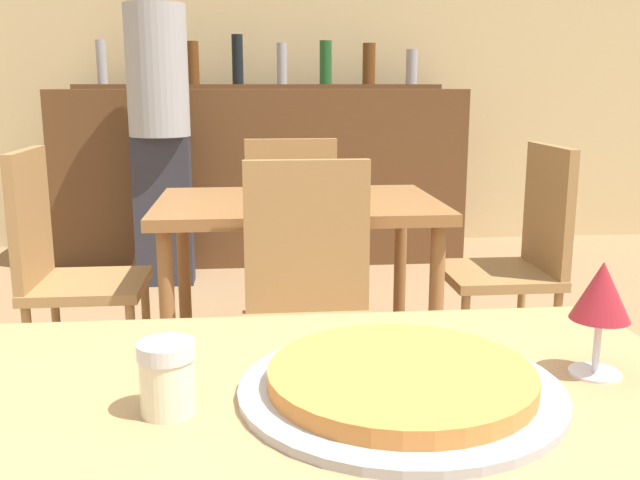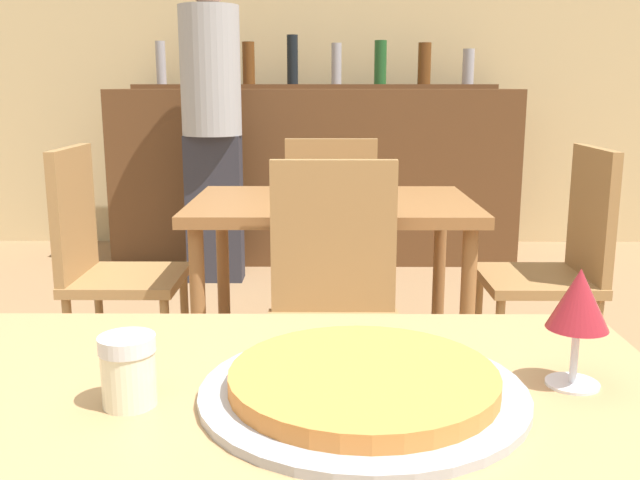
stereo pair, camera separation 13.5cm
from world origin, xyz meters
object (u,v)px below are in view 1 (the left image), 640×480
object	(u,v)px
chair_far_side_left	(62,262)
pizza_tray	(401,382)
chair_far_side_right	(520,252)
wine_glass	(601,294)
chair_far_side_front	(310,298)
person_standing	(159,114)
cheese_shaker	(167,377)
chair_far_side_back	(290,229)

from	to	relation	value
chair_far_side_left	pizza_tray	xyz separation A→B (m)	(0.86, -1.68, 0.24)
chair_far_side_right	wine_glass	xyz separation A→B (m)	(-0.54, -1.64, 0.34)
chair_far_side_left	chair_far_side_right	xyz separation A→B (m)	(1.67, 0.00, 0.00)
chair_far_side_front	person_standing	distance (m)	2.26
chair_far_side_front	cheese_shaker	xyz separation A→B (m)	(-0.27, -1.19, 0.27)
pizza_tray	wine_glass	bearing A→B (deg)	7.76
chair_far_side_front	chair_far_side_left	size ratio (longest dim) A/B	1.00
cheese_shaker	wine_glass	distance (m)	0.58
chair_far_side_left	wine_glass	bearing A→B (deg)	-145.37
cheese_shaker	person_standing	world-z (taller)	person_standing
chair_far_side_left	chair_far_side_front	bearing A→B (deg)	-121.79
cheese_shaker	pizza_tray	bearing A→B (deg)	4.85
chair_far_side_right	person_standing	bearing A→B (deg)	-136.65
chair_far_side_left	cheese_shaker	distance (m)	1.82
chair_far_side_right	wine_glass	bearing A→B (deg)	-18.04
chair_far_side_back	cheese_shaker	xyz separation A→B (m)	(-0.27, -2.22, 0.27)
chair_far_side_back	person_standing	distance (m)	1.35
chair_far_side_right	chair_far_side_back	bearing A→B (deg)	-121.79
chair_far_side_back	chair_far_side_front	bearing A→B (deg)	90.00
chair_far_side_left	wine_glass	size ratio (longest dim) A/B	5.82
chair_far_side_front	cheese_shaker	distance (m)	1.25
chair_far_side_back	wine_glass	world-z (taller)	chair_far_side_back
person_standing	cheese_shaker	bearing A→B (deg)	-83.04
chair_far_side_right	pizza_tray	distance (m)	1.88
chair_far_side_left	wine_glass	xyz separation A→B (m)	(1.14, -1.64, 0.34)
chair_far_side_left	chair_far_side_right	bearing A→B (deg)	-90.00
chair_far_side_front	chair_far_side_back	xyz separation A→B (m)	(-0.00, 1.04, 0.00)
cheese_shaker	wine_glass	bearing A→B (deg)	6.28
person_standing	pizza_tray	bearing A→B (deg)	-78.06
chair_far_side_back	pizza_tray	distance (m)	2.21
chair_far_side_left	cheese_shaker	size ratio (longest dim) A/B	10.32
wine_glass	chair_far_side_front	bearing A→B (deg)	104.92
chair_far_side_back	pizza_tray	world-z (taller)	chair_far_side_back
chair_far_side_right	cheese_shaker	xyz separation A→B (m)	(-1.10, -1.71, 0.27)
cheese_shaker	wine_glass	size ratio (longest dim) A/B	0.56
person_standing	chair_far_side_back	bearing A→B (deg)	-58.10
chair_far_side_right	person_standing	size ratio (longest dim) A/B	0.52
chair_far_side_back	chair_far_side_right	size ratio (longest dim) A/B	1.00
chair_far_side_front	chair_far_side_right	xyz separation A→B (m)	(0.84, 0.52, 0.00)
pizza_tray	chair_far_side_back	bearing A→B (deg)	90.56
chair_far_side_front	chair_far_side_back	bearing A→B (deg)	90.00
cheese_shaker	chair_far_side_left	bearing A→B (deg)	108.38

